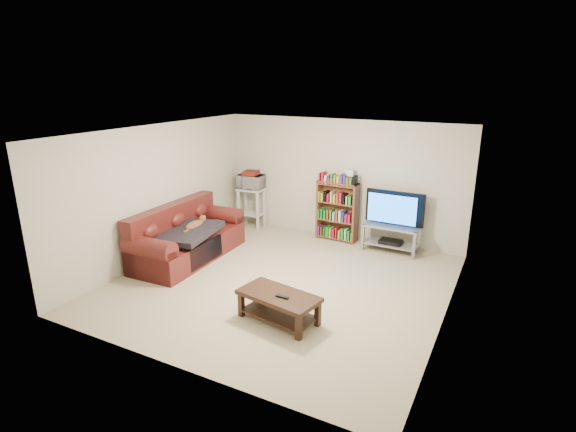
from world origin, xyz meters
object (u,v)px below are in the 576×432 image
Objects in this scene: coffee_table at (279,302)px; tv_stand at (391,234)px; sofa at (185,240)px; bookshelf at (337,210)px.

coffee_table is 1.13× the size of tv_stand.
tv_stand is (0.66, 3.22, 0.07)m from coffee_table.
sofa is at bearing -146.68° from tv_stand.
coffee_table is at bearing -100.18° from tv_stand.
sofa reaches higher than coffee_table.
sofa is 2.22× the size of tv_stand.
coffee_table is at bearing -78.86° from bookshelf.
tv_stand is at bearing 29.74° from sofa.
bookshelf is (2.10, 2.15, 0.28)m from sofa.
bookshelf reaches higher than sofa.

